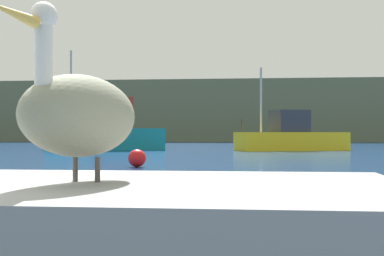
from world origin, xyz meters
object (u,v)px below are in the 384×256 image
at_px(fishing_boat_yellow, 291,137).
at_px(mooring_buoy, 137,158).
at_px(fishing_boat_teal, 108,131).
at_px(pelican, 80,113).

height_order(fishing_boat_yellow, mooring_buoy, fishing_boat_yellow).
xyz_separation_m(fishing_boat_teal, mooring_buoy, (5.08, -16.19, -0.84)).
height_order(pelican, mooring_buoy, pelican).
bearing_deg(fishing_boat_teal, fishing_boat_yellow, 168.51).
relative_size(fishing_boat_yellow, mooring_buoy, 12.64).
height_order(pelican, fishing_boat_yellow, fishing_boat_yellow).
distance_m(fishing_boat_teal, mooring_buoy, 16.99).
bearing_deg(mooring_buoy, pelican, -79.50).
relative_size(fishing_boat_teal, fishing_boat_yellow, 1.07).
bearing_deg(pelican, fishing_boat_teal, -150.10).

